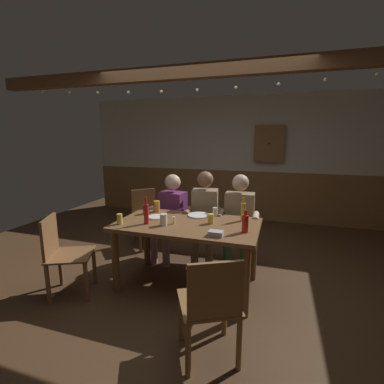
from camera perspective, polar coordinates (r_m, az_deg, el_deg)
name	(u,v)px	position (r m, az deg, el deg)	size (l,w,h in m)	color
ground_plane	(186,287)	(3.39, -1.18, -18.98)	(7.59, 7.59, 0.00)	#4C331E
back_wall_upper	(234,134)	(5.86, 8.61, 11.77)	(6.33, 0.12, 1.51)	beige
back_wall_wainscot	(232,194)	(5.99, 8.26, -0.38)	(6.33, 0.12, 1.01)	brown
ceiling_beam	(198,71)	(3.44, 1.34, 23.64)	(5.69, 0.14, 0.16)	brown
dining_table	(187,232)	(3.15, -0.95, -8.32)	(1.58, 0.90, 0.76)	brown
person_0	(170,212)	(3.91, -4.51, -4.22)	(0.53, 0.58, 1.19)	#6B2D66
person_1	(204,213)	(3.76, 2.57, -4.39)	(0.52, 0.58, 1.25)	#997F60
person_2	(239,217)	(3.67, 9.61, -5.19)	(0.53, 0.54, 1.23)	#997F60
chair_empty_near_right	(63,253)	(3.36, -25.06, -11.31)	(0.58, 0.58, 0.88)	brown
chair_empty_near_left	(211,306)	(2.22, 3.93, -22.36)	(0.59, 0.59, 0.88)	brown
chair_empty_far_end	(146,215)	(4.50, -9.40, -4.73)	(0.62, 0.62, 0.88)	brown
table_candle	(174,220)	(3.07, -3.80, -5.83)	(0.04, 0.04, 0.08)	#F9E08C
condiment_caddy	(216,233)	(2.72, 4.94, -8.51)	(0.14, 0.10, 0.05)	#B2B7BC
plate_0	(199,215)	(3.38, 1.43, -4.80)	(0.27, 0.27, 0.01)	white
plate_1	(157,217)	(3.33, -7.25, -5.12)	(0.22, 0.22, 0.01)	white
bottle_0	(243,211)	(3.21, 10.49, -3.94)	(0.05, 0.05, 0.27)	gold
bottle_1	(245,223)	(2.84, 10.89, -6.31)	(0.07, 0.07, 0.23)	red
bottle_2	(146,213)	(3.09, -9.39, -4.32)	(0.05, 0.05, 0.30)	red
pint_glass_0	(146,209)	(3.50, -9.44, -3.57)	(0.07, 0.07, 0.11)	#4C2D19
pint_glass_1	(120,219)	(3.15, -14.67, -5.41)	(0.06, 0.06, 0.11)	#E5C64C
pint_glass_2	(157,206)	(3.57, -7.29, -2.94)	(0.08, 0.08, 0.14)	gold
pint_glass_3	(164,220)	(3.02, -5.87, -5.69)	(0.08, 0.08, 0.13)	white
pint_glass_4	(211,219)	(3.08, 3.90, -5.52)	(0.07, 0.07, 0.11)	#E5C64C
pint_glass_5	(215,212)	(3.36, 4.77, -4.10)	(0.06, 0.06, 0.11)	white
wall_dart_cabinet	(269,143)	(5.66, 15.58, 9.60)	(0.56, 0.15, 0.70)	brown
string_lights	(197,87)	(3.36, 1.07, 20.89)	(4.46, 0.04, 0.13)	#F9EAB2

